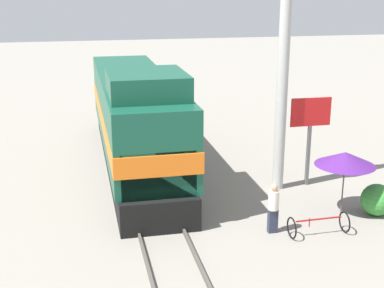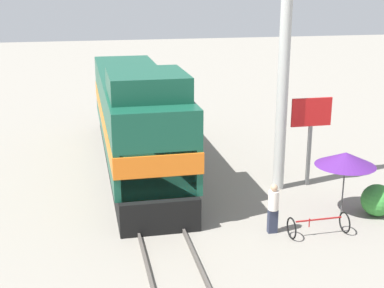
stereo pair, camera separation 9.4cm
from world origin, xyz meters
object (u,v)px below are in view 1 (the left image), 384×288
Objects in this scene: vendor_umbrella at (345,159)px; billboard_sign at (310,121)px; person_bystander at (273,206)px; bicycle at (318,225)px; locomotive at (136,121)px; utility_pole at (284,52)px.

vendor_umbrella is 0.64× the size of billboard_sign.
person_bystander is 0.87× the size of bicycle.
bicycle is (4.85, -7.66, -1.74)m from locomotive.
utility_pole is 6.34× the size of person_bystander.
vendor_umbrella is at bearing 131.02° from bicycle.
utility_pole is (5.08, -3.51, 3.19)m from locomotive.
person_bystander is at bearing -162.99° from vendor_umbrella.
bicycle is at bearing -57.66° from locomotive.
utility_pole reaches higher than locomotive.
utility_pole is 6.45m from bicycle.
vendor_umbrella reaches higher than person_bystander.
locomotive is 4.00× the size of billboard_sign.
billboard_sign is 2.13× the size of person_bystander.
locomotive reaches higher than person_bystander.
billboard_sign is at bearing 90.35° from vendor_umbrella.
locomotive is 9.23m from bicycle.
utility_pole is 2.98× the size of billboard_sign.
locomotive is 8.94m from vendor_umbrella.
billboard_sign is at bearing 3.78° from utility_pole.
person_bystander is (3.51, -7.16, -1.21)m from locomotive.
billboard_sign is 1.86× the size of bicycle.
person_bystander is at bearing -63.90° from locomotive.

